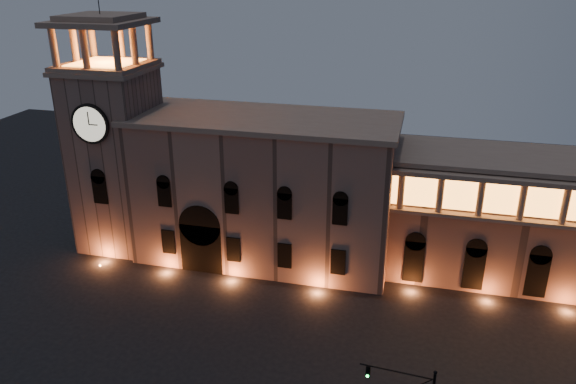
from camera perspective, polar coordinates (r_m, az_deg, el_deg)
name	(u,v)px	position (r m, az deg, el deg)	size (l,w,h in m)	color
ground	(219,372)	(52.66, -7.03, -17.68)	(160.00, 160.00, 0.00)	black
government_building	(264,189)	(66.71, -2.48, 0.31)	(30.80, 12.80, 17.60)	#7F6053
clock_tower	(116,150)	(71.81, -17.05, 4.11)	(9.80, 9.80, 32.40)	#7F6053
colonnade_wing	(568,222)	(68.71, 26.54, -2.78)	(40.60, 11.50, 14.50)	#7B5B4E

